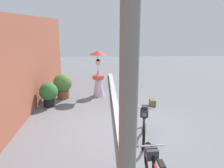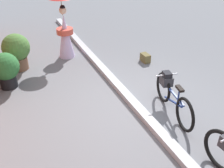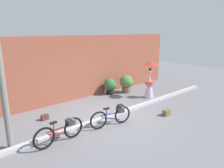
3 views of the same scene
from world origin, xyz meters
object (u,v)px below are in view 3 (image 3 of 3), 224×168
(utility_pole, at_px, (0,70))
(backpack_spare, at_px, (167,112))
(person_with_parasol, at_px, (150,81))
(potted_plant_by_door, at_px, (110,85))
(bicycle_near_officer, at_px, (61,131))
(bicycle_far_side, at_px, (113,115))
(potted_plant_small, at_px, (127,83))
(backpack_on_pavement, at_px, (45,117))

(utility_pole, bearing_deg, backpack_spare, -15.76)
(person_with_parasol, bearing_deg, potted_plant_by_door, 123.68)
(bicycle_near_officer, bearing_deg, bicycle_far_side, -4.48)
(backpack_spare, bearing_deg, potted_plant_by_door, 87.85)
(bicycle_far_side, xyz_separation_m, potted_plant_small, (3.38, 2.69, 0.16))
(backpack_on_pavement, xyz_separation_m, utility_pole, (-1.63, -1.31, 2.29))
(potted_plant_by_door, xyz_separation_m, backpack_spare, (-0.14, -3.81, -0.38))
(person_with_parasol, bearing_deg, utility_pole, -176.52)
(bicycle_near_officer, relative_size, backpack_on_pavement, 6.20)
(potted_plant_small, xyz_separation_m, backpack_spare, (-1.06, -3.45, -0.44))
(bicycle_near_officer, xyz_separation_m, potted_plant_by_door, (4.49, 2.89, 0.11))
(person_with_parasol, bearing_deg, backpack_spare, -123.29)
(backpack_spare, bearing_deg, utility_pole, 164.24)
(bicycle_far_side, bearing_deg, potted_plant_by_door, 51.05)
(person_with_parasol, distance_m, potted_plant_by_door, 2.18)
(bicycle_near_officer, bearing_deg, person_with_parasol, 11.01)
(bicycle_far_side, distance_m, backpack_spare, 2.46)
(bicycle_near_officer, distance_m, backpack_spare, 4.45)
(bicycle_far_side, height_order, backpack_on_pavement, bicycle_far_side)
(utility_pole, bearing_deg, potted_plant_by_door, 20.78)
(backpack_on_pavement, distance_m, utility_pole, 3.10)
(bicycle_far_side, relative_size, backpack_on_pavement, 6.00)
(potted_plant_small, bearing_deg, backpack_on_pavement, -173.91)
(person_with_parasol, bearing_deg, bicycle_near_officer, -168.99)
(backpack_spare, xyz_separation_m, utility_pole, (-5.67, 1.60, 2.27))
(backpack_on_pavement, bearing_deg, bicycle_far_side, -51.10)
(bicycle_far_side, bearing_deg, backpack_spare, -18.23)
(potted_plant_small, bearing_deg, bicycle_near_officer, -154.91)
(bicycle_far_side, height_order, potted_plant_small, potted_plant_small)
(utility_pole, bearing_deg, backpack_on_pavement, 38.77)
(bicycle_near_officer, height_order, bicycle_far_side, bicycle_near_officer)
(backpack_on_pavement, xyz_separation_m, backpack_spare, (4.05, -2.91, 0.01))
(bicycle_far_side, relative_size, person_with_parasol, 0.88)
(potted_plant_by_door, height_order, backpack_on_pavement, potted_plant_by_door)
(person_with_parasol, height_order, backpack_on_pavement, person_with_parasol)
(bicycle_far_side, bearing_deg, backpack_on_pavement, 128.90)
(bicycle_far_side, distance_m, potted_plant_by_door, 3.92)
(bicycle_near_officer, distance_m, potted_plant_by_door, 5.34)
(person_with_parasol, height_order, potted_plant_small, person_with_parasol)
(potted_plant_small, relative_size, backpack_on_pavement, 3.64)
(bicycle_near_officer, distance_m, bicycle_far_side, 2.03)
(bicycle_near_officer, height_order, backpack_on_pavement, bicycle_near_officer)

